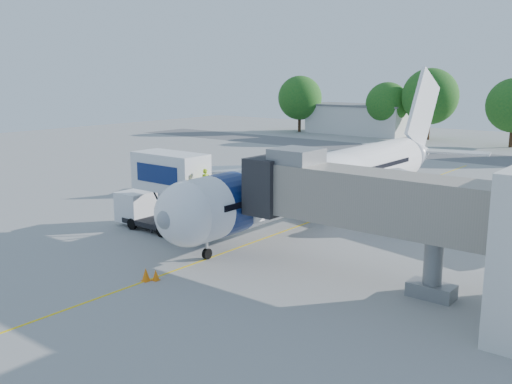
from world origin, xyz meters
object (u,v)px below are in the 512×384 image
Objects in this scene: aircraft at (330,177)px; jet_bridge at (352,197)px; catering_hiloader at (164,192)px; ground_tug at (109,278)px.

aircraft reaches higher than jet_bridge.
jet_bridge is 14.35m from catering_hiloader.
catering_hiloader is (-14.26, -0.00, -1.58)m from jet_bridge.
aircraft is 9.98× the size of ground_tug.
jet_bridge is at bearing 0.01° from catering_hiloader.
jet_bridge reaches higher than catering_hiloader.
ground_tug is (-0.23, -20.39, -2.21)m from aircraft.
aircraft is at bearing 79.64° from ground_tug.
jet_bridge is 1.64× the size of catering_hiloader.
aircraft is 20.51m from ground_tug.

